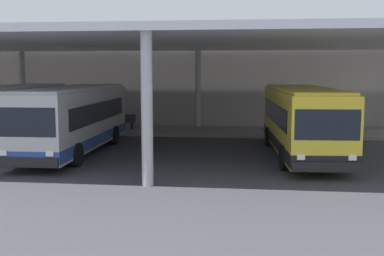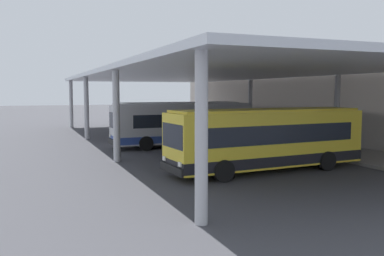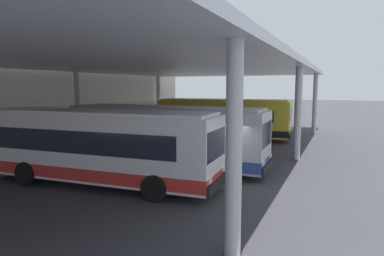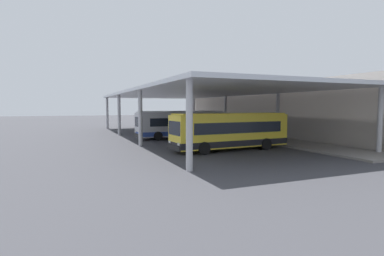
% 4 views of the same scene
% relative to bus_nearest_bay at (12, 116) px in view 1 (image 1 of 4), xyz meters
% --- Properties ---
extents(ground_plane, '(200.00, 200.00, 0.00)m').
position_rel_bus_nearest_bay_xyz_m(ground_plane, '(2.40, -4.59, -1.66)').
color(ground_plane, '#3D3D42').
extents(platform_kerb, '(42.00, 4.50, 0.18)m').
position_rel_bus_nearest_bay_xyz_m(platform_kerb, '(2.40, 7.16, -1.57)').
color(platform_kerb, gray).
rests_on(platform_kerb, ground).
extents(station_building_facade, '(48.00, 1.60, 6.56)m').
position_rel_bus_nearest_bay_xyz_m(station_building_facade, '(2.40, 10.41, 1.63)').
color(station_building_facade, '#ADA399').
rests_on(station_building_facade, ground).
extents(canopy_shelter, '(40.00, 17.00, 5.55)m').
position_rel_bus_nearest_bay_xyz_m(canopy_shelter, '(2.40, 0.91, 3.66)').
color(canopy_shelter, silver).
rests_on(canopy_shelter, ground).
extents(bus_nearest_bay, '(3.14, 10.66, 3.17)m').
position_rel_bus_nearest_bay_xyz_m(bus_nearest_bay, '(0.00, 0.00, 0.00)').
color(bus_nearest_bay, white).
rests_on(bus_nearest_bay, ground).
extents(bus_second_bay, '(2.90, 10.59, 3.17)m').
position_rel_bus_nearest_bay_xyz_m(bus_second_bay, '(3.69, -1.14, 0.00)').
color(bus_second_bay, '#B7B7BC').
rests_on(bus_second_bay, ground).
extents(bus_middle_bay, '(3.19, 10.67, 3.17)m').
position_rel_bus_nearest_bay_xyz_m(bus_middle_bay, '(14.43, -0.67, 0.00)').
color(bus_middle_bay, yellow).
rests_on(bus_middle_bay, ground).
extents(bench_waiting, '(1.80, 0.45, 0.92)m').
position_rel_bus_nearest_bay_xyz_m(bench_waiting, '(3.75, 7.23, -0.99)').
color(bench_waiting, '#383D47').
rests_on(bench_waiting, platform_kerb).
extents(trash_bin, '(0.52, 0.52, 0.98)m').
position_rel_bus_nearest_bay_xyz_m(trash_bin, '(0.79, 7.03, -0.98)').
color(trash_bin, '#236638').
rests_on(trash_bin, platform_kerb).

